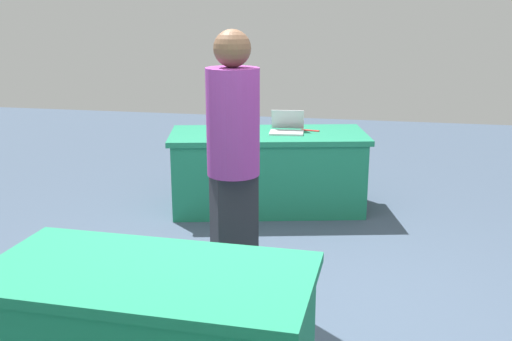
% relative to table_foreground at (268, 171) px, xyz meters
% --- Properties ---
extents(ground_plane, '(14.40, 14.40, 0.00)m').
position_rel_table_foreground_xyz_m(ground_plane, '(-0.44, 2.15, -0.38)').
color(ground_plane, '#3D4C60').
extents(table_foreground, '(2.01, 1.24, 0.75)m').
position_rel_table_foreground_xyz_m(table_foreground, '(0.00, 0.00, 0.00)').
color(table_foreground, '#1E7A56').
rests_on(table_foreground, ground).
extents(person_presenter, '(0.47, 0.47, 1.78)m').
position_rel_table_foreground_xyz_m(person_presenter, '(-0.11, 1.88, 0.62)').
color(person_presenter, '#26262D').
rests_on(person_presenter, ground).
extents(laptop_silver, '(0.34, 0.32, 0.21)m').
position_rel_table_foreground_xyz_m(laptop_silver, '(-0.17, -0.05, 0.41)').
color(laptop_silver, silver).
rests_on(laptop_silver, table_foreground).
extents(yarn_ball, '(0.14, 0.14, 0.14)m').
position_rel_table_foreground_xyz_m(yarn_ball, '(0.37, 0.11, 0.44)').
color(yarn_ball, beige).
rests_on(yarn_ball, table_foreground).
extents(scissors_red, '(0.18, 0.07, 0.01)m').
position_rel_table_foreground_xyz_m(scissors_red, '(-0.38, -0.17, 0.38)').
color(scissors_red, red).
rests_on(scissors_red, table_foreground).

